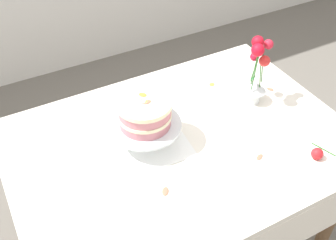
% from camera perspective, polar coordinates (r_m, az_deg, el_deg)
% --- Properties ---
extents(ground_plane, '(12.00, 12.00, 0.00)m').
position_cam_1_polar(ground_plane, '(2.26, 1.46, -16.48)').
color(ground_plane, '#666059').
extents(dining_table, '(1.40, 1.00, 0.74)m').
position_cam_1_polar(dining_table, '(1.73, 2.21, -5.51)').
color(dining_table, white).
rests_on(dining_table, ground).
extents(linen_napkin, '(0.34, 0.34, 0.00)m').
position_cam_1_polar(linen_napkin, '(1.67, -3.10, -3.01)').
color(linen_napkin, white).
rests_on(linen_napkin, dining_table).
extents(cake_stand, '(0.29, 0.29, 0.10)m').
position_cam_1_polar(cake_stand, '(1.62, -3.20, -0.94)').
color(cake_stand, silver).
rests_on(cake_stand, linen_napkin).
extents(layer_cake, '(0.21, 0.21, 0.12)m').
position_cam_1_polar(layer_cake, '(1.57, -3.30, 1.04)').
color(layer_cake, '#CC7A84').
rests_on(layer_cake, cake_stand).
extents(flower_vase, '(0.13, 0.11, 0.33)m').
position_cam_1_polar(flower_vase, '(1.82, 12.35, 6.34)').
color(flower_vase, silver).
rests_on(flower_vase, dining_table).
extents(fallen_rose, '(0.10, 0.10, 0.05)m').
position_cam_1_polar(fallen_rose, '(1.70, 20.27, -4.46)').
color(fallen_rose, '#2D6028').
rests_on(fallen_rose, dining_table).
extents(loose_petal_0, '(0.04, 0.04, 0.00)m').
position_cam_1_polar(loose_petal_0, '(1.65, 12.78, -5.10)').
color(loose_petal_0, '#E56B51').
rests_on(loose_petal_0, dining_table).
extents(loose_petal_1, '(0.04, 0.04, 0.00)m').
position_cam_1_polar(loose_petal_1, '(2.00, 14.20, 4.22)').
color(loose_petal_1, '#E56B51').
rests_on(loose_petal_1, dining_table).
extents(loose_petal_2, '(0.04, 0.04, 0.00)m').
position_cam_1_polar(loose_petal_2, '(1.98, 6.20, 5.00)').
color(loose_petal_2, yellow).
rests_on(loose_petal_2, dining_table).
extents(loose_petal_3, '(0.04, 0.05, 0.00)m').
position_cam_1_polar(loose_petal_3, '(1.50, -0.38, -10.00)').
color(loose_petal_3, '#E56B51').
rests_on(loose_petal_3, dining_table).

